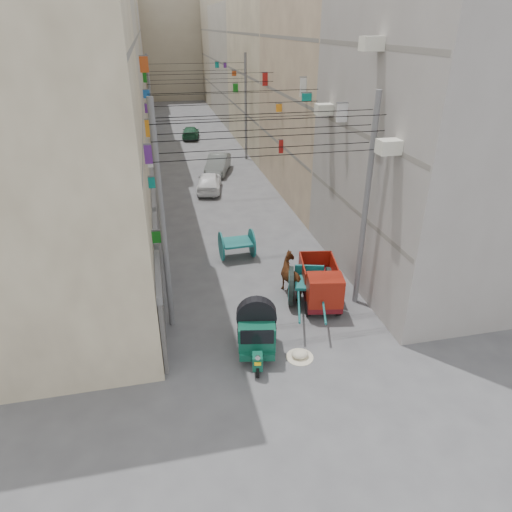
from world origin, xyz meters
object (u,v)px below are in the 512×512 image
object	(u,v)px
feed_sack	(300,354)
second_cart	(237,244)
horse	(294,277)
distant_car_green	(191,132)
distant_car_grey	(218,164)
mini_truck	(321,288)
auto_rickshaw	(256,329)
tonga_cart	(309,286)
distant_car_white	(209,182)

from	to	relation	value
feed_sack	second_cart	bearing A→B (deg)	95.56
second_cart	horse	xyz separation A→B (m)	(1.66, -3.74, 0.08)
distant_car_green	distant_car_grey	bearing A→B (deg)	101.88
mini_truck	distant_car_grey	distance (m)	18.71
mini_truck	distant_car_green	distance (m)	30.74
mini_truck	second_cart	xyz separation A→B (m)	(-2.46, 4.74, -0.07)
auto_rickshaw	tonga_cart	world-z (taller)	auto_rickshaw
distant_car_grey	distant_car_green	bearing A→B (deg)	111.92
tonga_cart	second_cart	distance (m)	4.94
horse	distant_car_grey	size ratio (longest dim) A/B	0.48
distant_car_green	distant_car_white	bearing A→B (deg)	96.63
auto_rickshaw	distant_car_grey	world-z (taller)	auto_rickshaw
mini_truck	distant_car_green	bearing A→B (deg)	104.75
horse	distant_car_grey	world-z (taller)	horse
horse	distant_car_white	distance (m)	13.76
auto_rickshaw	mini_truck	world-z (taller)	mini_truck
mini_truck	auto_rickshaw	bearing A→B (deg)	-133.06
tonga_cart	distant_car_white	size ratio (longest dim) A/B	0.98
tonga_cart	second_cart	bearing A→B (deg)	130.56
second_cart	horse	distance (m)	4.09
auto_rickshaw	second_cart	bearing A→B (deg)	95.90
auto_rickshaw	distant_car_white	bearing A→B (deg)	98.96
horse	feed_sack	bearing A→B (deg)	66.41
feed_sack	distant_car_green	bearing A→B (deg)	90.96
distant_car_grey	auto_rickshaw	bearing A→B (deg)	-77.23
mini_truck	distant_car_green	world-z (taller)	mini_truck
tonga_cart	mini_truck	world-z (taller)	mini_truck
horse	tonga_cart	bearing A→B (deg)	107.27
tonga_cart	distant_car_green	distance (m)	30.47
second_cart	distant_car_white	xyz separation A→B (m)	(-0.05, 9.91, -0.09)
tonga_cart	horse	bearing A→B (deg)	133.30
distant_car_white	distant_car_green	size ratio (longest dim) A/B	0.99
mini_truck	distant_car_grey	bearing A→B (deg)	104.62
horse	distant_car_white	xyz separation A→B (m)	(-1.71, 13.65, -0.17)
horse	mini_truck	bearing A→B (deg)	118.20
second_cart	distant_car_white	size ratio (longest dim) A/B	0.43
feed_sack	distant_car_grey	distance (m)	21.50
auto_rickshaw	distant_car_green	distance (m)	32.93
mini_truck	feed_sack	bearing A→B (deg)	-110.74
auto_rickshaw	distant_car_white	world-z (taller)	auto_rickshaw
distant_car_green	horse	bearing A→B (deg)	100.30
auto_rickshaw	distant_car_grey	xyz separation A→B (m)	(1.72, 20.92, -0.29)
auto_rickshaw	feed_sack	xyz separation A→B (m)	(1.35, -0.57, -0.81)
horse	distant_car_white	size ratio (longest dim) A/B	0.51
mini_truck	horse	distance (m)	1.28
feed_sack	horse	size ratio (longest dim) A/B	0.30
auto_rickshaw	distant_car_green	bearing A→B (deg)	99.50
auto_rickshaw	second_cart	distance (m)	7.04
distant_car_grey	distant_car_green	xyz separation A→B (m)	(-0.93, 12.00, -0.12)
tonga_cart	distant_car_green	size ratio (longest dim) A/B	0.97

